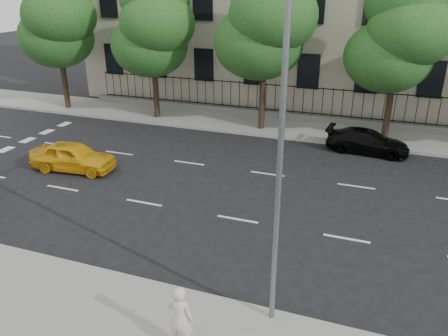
# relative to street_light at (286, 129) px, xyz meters

# --- Properties ---
(ground) EXTENTS (120.00, 120.00, 0.00)m
(ground) POSITION_rel_street_light_xyz_m (-2.50, 1.77, -5.15)
(ground) COLOR black
(ground) RESTS_ON ground
(far_sidewalk) EXTENTS (60.00, 4.00, 0.15)m
(far_sidewalk) POSITION_rel_street_light_xyz_m (-2.50, 15.77, -5.07)
(far_sidewalk) COLOR gray
(far_sidewalk) RESTS_ON ground
(lane_markings) EXTENTS (49.60, 4.62, 0.01)m
(lane_markings) POSITION_rel_street_light_xyz_m (-2.50, 6.52, -5.14)
(lane_markings) COLOR silver
(lane_markings) RESTS_ON ground
(iron_fence) EXTENTS (30.00, 0.50, 2.20)m
(iron_fence) POSITION_rel_street_light_xyz_m (-2.50, 17.47, -4.50)
(iron_fence) COLOR slate
(iron_fence) RESTS_ON far_sidewalk
(street_light) EXTENTS (0.25, 3.32, 8.05)m
(street_light) POSITION_rel_street_light_xyz_m (0.00, 0.00, 0.00)
(street_light) COLOR slate
(street_light) RESTS_ON near_sidewalk
(tree_a) EXTENTS (5.71, 5.31, 9.39)m
(tree_a) POSITION_rel_street_light_xyz_m (-18.46, 15.13, 0.98)
(tree_a) COLOR #382619
(tree_a) RESTS_ON far_sidewalk
(tree_b) EXTENTS (5.53, 5.12, 8.97)m
(tree_b) POSITION_rel_street_light_xyz_m (-11.46, 15.13, 0.69)
(tree_b) COLOR #382619
(tree_b) RESTS_ON far_sidewalk
(tree_c) EXTENTS (5.89, 5.50, 9.80)m
(tree_c) POSITION_rel_street_light_xyz_m (-4.46, 15.13, 1.26)
(tree_c) COLOR #382619
(tree_c) RESTS_ON far_sidewalk
(tree_d) EXTENTS (5.34, 4.94, 8.84)m
(tree_d) POSITION_rel_street_light_xyz_m (2.54, 15.13, 0.69)
(tree_d) COLOR #382619
(tree_d) RESTS_ON far_sidewalk
(yellow_taxi) EXTENTS (4.15, 2.01, 1.37)m
(yellow_taxi) POSITION_rel_street_light_xyz_m (-11.29, 6.14, -4.47)
(yellow_taxi) COLOR yellow
(yellow_taxi) RESTS_ON ground
(black_sedan) EXTENTS (4.33, 2.07, 1.22)m
(black_sedan) POSITION_rel_street_light_xyz_m (1.67, 13.27, -4.54)
(black_sedan) COLOR black
(black_sedan) RESTS_ON ground
(woman_near) EXTENTS (0.66, 0.45, 1.77)m
(woman_near) POSITION_rel_street_light_xyz_m (-1.78, -2.28, -4.11)
(woman_near) COLOR silver
(woman_near) RESTS_ON near_sidewalk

